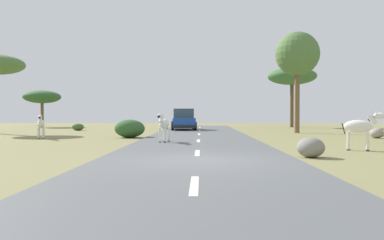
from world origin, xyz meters
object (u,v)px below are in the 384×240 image
object	(u,v)px
car_0	(183,120)
rock_2	(311,147)
tree_6	(42,97)
bush_0	(130,129)
zebra_1	(41,124)
rock_1	(377,133)
zebra_2	(361,127)
bush_1	(78,127)
zebra_0	(164,124)
tree_4	(292,77)
tree_5	(297,55)

from	to	relation	value
car_0	rock_2	distance (m)	20.63
tree_6	bush_0	xyz separation A→B (m)	(12.20, -17.34, -2.55)
zebra_1	rock_1	xyz separation A→B (m)	(18.74, 0.99, -0.52)
car_0	bush_0	bearing A→B (deg)	70.81
tree_6	zebra_2	bearing A→B (deg)	-48.22
tree_6	bush_1	xyz separation A→B (m)	(6.26, -8.10, -2.78)
rock_1	zebra_0	bearing A→B (deg)	-161.22
car_0	tree_4	bearing A→B (deg)	-149.40
tree_5	rock_1	size ratio (longest dim) A/B	9.19
tree_4	zebra_1	bearing A→B (deg)	-134.07
tree_6	rock_2	xyz separation A→B (m)	(19.81, -27.37, -2.75)
tree_6	bush_0	bearing A→B (deg)	-54.87
rock_1	rock_2	distance (m)	11.76
zebra_1	rock_1	size ratio (longest dim) A/B	1.77
car_0	tree_5	bearing A→B (deg)	149.26
zebra_0	rock_2	bearing A→B (deg)	143.66
zebra_2	tree_5	xyz separation A→B (m)	(0.90, 13.49, 4.72)
zebra_1	rock_1	distance (m)	18.78
zebra_2	bush_0	xyz separation A→B (m)	(-10.13, 7.65, -0.37)
zebra_2	tree_5	world-z (taller)	tree_5
bush_0	rock_2	size ratio (longest dim) A/B	1.98
car_0	rock_1	bearing A→B (deg)	133.89
zebra_2	car_0	bearing A→B (deg)	-133.78
car_0	zebra_2	bearing A→B (deg)	108.64
bush_0	rock_1	distance (m)	14.05
rock_1	tree_4	bearing A→B (deg)	92.30
tree_5	bush_1	bearing A→B (deg)	168.64
tree_6	bush_0	distance (m)	21.36
zebra_1	bush_1	world-z (taller)	zebra_1
zebra_1	bush_0	size ratio (longest dim) A/B	0.80
zebra_1	bush_1	size ratio (longest dim) A/B	1.45
tree_4	bush_1	world-z (taller)	tree_4
tree_5	tree_6	bearing A→B (deg)	153.65
zebra_2	tree_4	size ratio (longest dim) A/B	0.25
car_0	rock_1	world-z (taller)	car_0
bush_0	bush_1	distance (m)	10.99
tree_4	tree_6	size ratio (longest dim) A/B	1.60
tree_6	zebra_1	bearing A→B (deg)	-67.95
rock_2	tree_5	bearing A→B (deg)	77.81
tree_5	bush_1	distance (m)	18.11
tree_4	rock_2	world-z (taller)	tree_4
bush_1	rock_2	bearing A→B (deg)	-54.89
car_0	bush_0	world-z (taller)	car_0
tree_4	rock_1	distance (m)	18.30
tree_6	bush_1	distance (m)	10.61
zebra_2	car_0	distance (m)	19.17
zebra_1	zebra_2	bearing A→B (deg)	138.68
car_0	bush_0	distance (m)	10.35
bush_0	zebra_1	bearing A→B (deg)	-165.94
zebra_2	tree_6	world-z (taller)	tree_6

